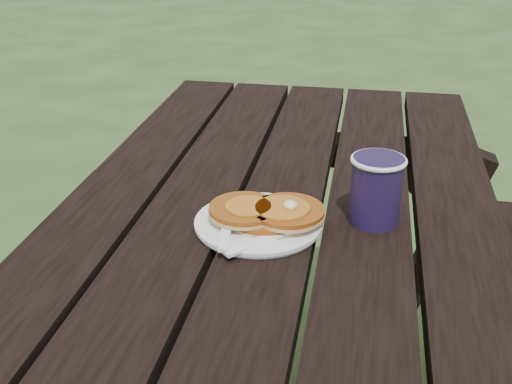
# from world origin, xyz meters

# --- Properties ---
(plate) EXTENTS (0.23, 0.23, 0.01)m
(plate) POSITION_xyz_m (-0.02, 0.10, 0.76)
(plate) COLOR white
(plate) RESTS_ON picnic_table
(pancake_stack) EXTENTS (0.19, 0.12, 0.04)m
(pancake_stack) POSITION_xyz_m (-0.01, 0.11, 0.77)
(pancake_stack) COLOR #984A11
(pancake_stack) RESTS_ON plate
(knife) EXTENTS (0.14, 0.14, 0.00)m
(knife) POSITION_xyz_m (0.01, 0.05, 0.76)
(knife) COLOR white
(knife) RESTS_ON plate
(fork) EXTENTS (0.05, 0.16, 0.01)m
(fork) POSITION_xyz_m (-0.06, 0.04, 0.77)
(fork) COLOR white
(fork) RESTS_ON plate
(coffee_cup) EXTENTS (0.09, 0.09, 0.11)m
(coffee_cup) POSITION_xyz_m (0.16, 0.15, 0.81)
(coffee_cup) COLOR #1C1132
(coffee_cup) RESTS_ON picnic_table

